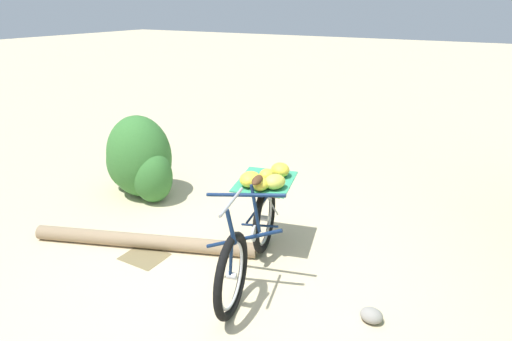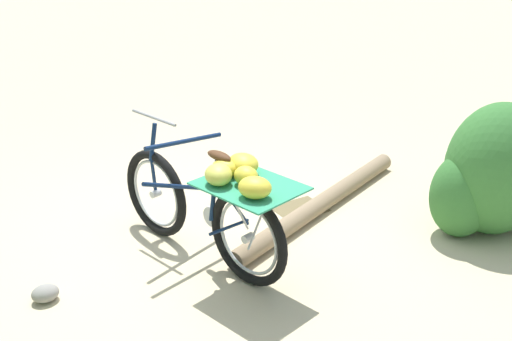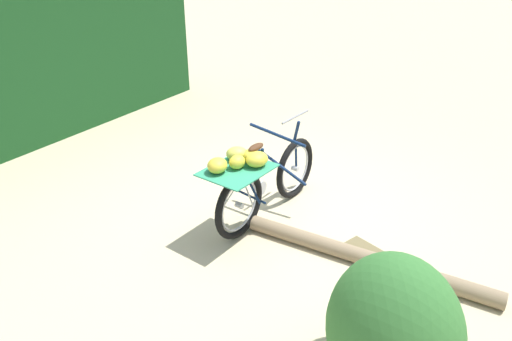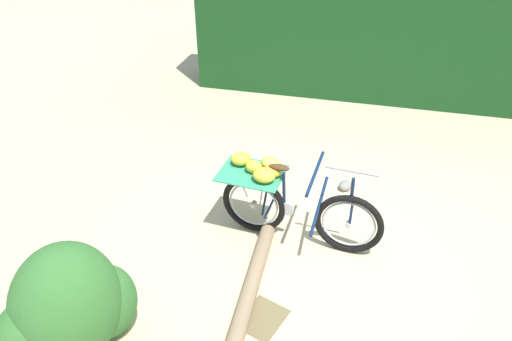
{
  "view_description": "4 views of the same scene",
  "coord_description": "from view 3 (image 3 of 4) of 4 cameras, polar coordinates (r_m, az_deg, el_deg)",
  "views": [
    {
      "loc": [
        1.8,
        -2.85,
        2.46
      ],
      "look_at": [
        -0.17,
        0.57,
        0.92
      ],
      "focal_mm": 30.19,
      "sensor_mm": 36.0,
      "label": 1
    },
    {
      "loc": [
        1.94,
        4.04,
        2.59
      ],
      "look_at": [
        -0.23,
        0.57,
        0.82
      ],
      "focal_mm": 45.14,
      "sensor_mm": 36.0,
      "label": 2
    },
    {
      "loc": [
        -3.39,
        3.11,
        2.81
      ],
      "look_at": [
        -0.23,
        0.53,
        0.76
      ],
      "focal_mm": 32.88,
      "sensor_mm": 36.0,
      "label": 3
    },
    {
      "loc": [
        -3.54,
        -1.62,
        3.5
      ],
      "look_at": [
        -0.01,
        0.69,
        0.74
      ],
      "focal_mm": 32.77,
      "sensor_mm": 36.0,
      "label": 4
    }
  ],
  "objects": [
    {
      "name": "fallen_log",
      "position": [
        4.64,
        13.07,
        -10.27
      ],
      "size": [
        2.33,
        1.02,
        0.16
      ],
      "primitive_type": "cylinder",
      "rotation": [
        0.0,
        1.57,
        0.36
      ],
      "color": "#937A5B",
      "rests_on": "ground_plane"
    },
    {
      "name": "path_stone",
      "position": [
        6.13,
        -5.39,
        -0.16
      ],
      "size": [
        0.19,
        0.16,
        0.12
      ],
      "primitive_type": "ellipsoid",
      "color": "gray",
      "rests_on": "ground_plane"
    },
    {
      "name": "ground_plane",
      "position": [
        5.39,
        2.8,
        -4.84
      ],
      "size": [
        60.0,
        60.0,
        0.0
      ],
      "primitive_type": "plane",
      "color": "beige"
    },
    {
      "name": "leaf_litter_patch",
      "position": [
        4.83,
        12.78,
        -9.63
      ],
      "size": [
        0.44,
        0.36,
        0.01
      ],
      "primitive_type": "cube",
      "color": "olive",
      "rests_on": "ground_plane"
    },
    {
      "name": "foliage_hedge",
      "position": [
        7.9,
        -25.15,
        13.75
      ],
      "size": [
        2.74,
        5.78,
        2.75
      ],
      "primitive_type": "cube",
      "rotation": [
        0.0,
        0.0,
        1.9
      ],
      "color": "#19471E",
      "rests_on": "ground_plane"
    },
    {
      "name": "bicycle",
      "position": [
        4.97,
        0.69,
        -0.97
      ],
      "size": [
        0.87,
        1.8,
        1.03
      ],
      "rotation": [
        0.0,
        0.0,
        -1.33
      ],
      "color": "black",
      "rests_on": "ground_plane"
    }
  ]
}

